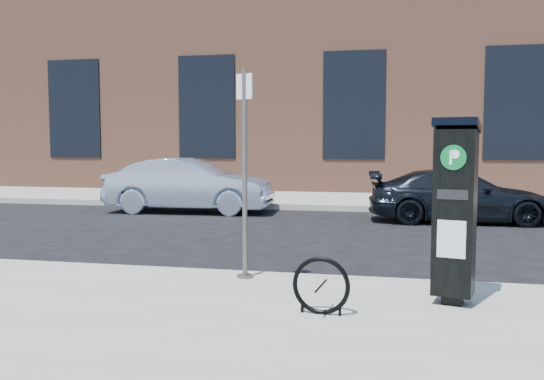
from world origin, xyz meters
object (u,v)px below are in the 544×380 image
(parking_kiosk, at_px, (455,209))
(car_silver, at_px, (190,185))
(bike_rack, at_px, (321,286))
(sign_pole, at_px, (245,176))
(car_dark, at_px, (459,196))

(parking_kiosk, height_order, car_silver, parking_kiosk)
(bike_rack, bearing_deg, sign_pole, 135.10)
(parking_kiosk, height_order, sign_pole, sign_pole)
(sign_pole, bearing_deg, car_dark, 85.18)
(parking_kiosk, relative_size, sign_pole, 0.75)
(parking_kiosk, distance_m, car_silver, 9.80)
(sign_pole, distance_m, bike_rack, 1.95)
(bike_rack, distance_m, car_dark, 8.40)
(sign_pole, relative_size, car_dark, 0.62)
(car_silver, xyz_separation_m, car_dark, (6.57, -0.46, -0.11))
(sign_pole, bearing_deg, car_silver, 135.11)
(bike_rack, xyz_separation_m, car_dark, (2.10, 8.13, 0.16))
(bike_rack, bearing_deg, car_dark, 80.67)
(sign_pole, distance_m, car_silver, 8.06)
(bike_rack, bearing_deg, car_silver, 122.66)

